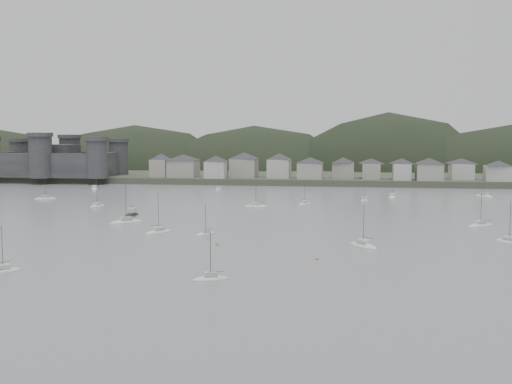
# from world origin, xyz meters

# --- Properties ---
(ground) EXTENTS (900.00, 900.00, 0.00)m
(ground) POSITION_xyz_m (0.00, 0.00, 0.00)
(ground) COLOR slate
(ground) RESTS_ON ground
(far_shore_land) EXTENTS (900.00, 250.00, 3.00)m
(far_shore_land) POSITION_xyz_m (0.00, 295.00, 1.50)
(far_shore_land) COLOR #383D2D
(far_shore_land) RESTS_ON ground
(forested_ridge) EXTENTS (851.55, 103.94, 102.57)m
(forested_ridge) POSITION_xyz_m (4.83, 269.40, -11.28)
(forested_ridge) COLOR black
(forested_ridge) RESTS_ON ground
(castle) EXTENTS (66.00, 43.00, 20.00)m
(castle) POSITION_xyz_m (-120.00, 179.80, 10.96)
(castle) COLOR #2D2D2F
(castle) RESTS_ON far_shore_land
(waterfront_town) EXTENTS (451.48, 28.46, 12.92)m
(waterfront_town) POSITION_xyz_m (50.59, 183.34, 8.66)
(waterfront_town) COLOR gray
(waterfront_town) RESTS_ON far_shore_land
(sailboat_lead) EXTENTS (6.66, 7.05, 10.08)m
(sailboat_lead) POSITION_xyz_m (65.51, 25.61, 0.18)
(sailboat_lead) COLOR silver
(sailboat_lead) RESTS_ON ground
(moored_fleet) EXTENTS (221.23, 174.37, 13.28)m
(moored_fleet) POSITION_xyz_m (-6.27, 72.45, 0.18)
(moored_fleet) COLOR silver
(moored_fleet) RESTS_ON ground
(motor_launch_far) EXTENTS (3.47, 8.05, 3.87)m
(motor_launch_far) POSITION_xyz_m (-35.03, 57.57, 0.29)
(motor_launch_far) COLOR black
(motor_launch_far) RESTS_ON ground
(mooring_buoys) EXTENTS (138.45, 111.36, 0.70)m
(mooring_buoys) POSITION_xyz_m (27.65, 50.07, 0.15)
(mooring_buoys) COLOR #BC7A3E
(mooring_buoys) RESTS_ON ground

